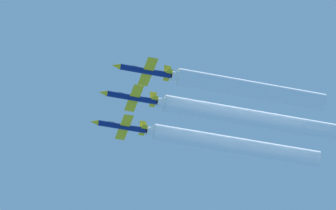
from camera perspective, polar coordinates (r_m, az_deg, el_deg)
jet_far_left at (r=252.38m, az=-1.16°, el=1.64°), size 9.16×13.34×3.21m
jet_inner_left at (r=259.44m, az=-1.82°, el=0.37°), size 9.16×13.34×3.21m
jet_center at (r=268.30m, az=-2.28°, el=-1.01°), size 9.16×13.34×3.21m
smoke_trail_far_left at (r=257.58m, az=3.85°, el=0.75°), size 3.74×34.31×3.74m
smoke_trail_inner_left at (r=265.48m, az=3.88°, el=-0.61°), size 3.74×42.15×3.74m
smoke_trail_center at (r=274.06m, az=3.15°, el=-1.91°), size 3.74×41.10×3.74m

